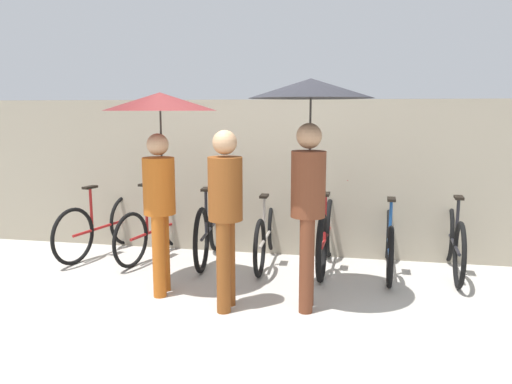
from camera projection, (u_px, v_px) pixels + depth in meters
The scene contains 12 objects.
ground_plane at pixel (235, 318), 4.55m from camera, with size 30.00×30.00×0.00m, color #B7B2A8.
back_wall at pixel (273, 178), 6.46m from camera, with size 12.38×0.12×2.00m.
parked_bicycle_0 at pixel (102, 226), 6.53m from camera, with size 0.55×1.70×1.00m.
parked_bicycle_1 at pixel (156, 228), 6.44m from camera, with size 0.52×1.70×1.00m.
parked_bicycle_2 at pixel (209, 229), 6.24m from camera, with size 0.44×1.71×0.99m.
parked_bicycle_3 at pixel (267, 234), 6.16m from camera, with size 0.44×1.76×1.04m.
parked_bicycle_4 at pixel (326, 236), 5.93m from camera, with size 0.44×1.73×1.01m.
parked_bicycle_5 at pixel (389, 242), 5.81m from camera, with size 0.44×1.74×1.04m.
parked_bicycle_6 at pixel (454, 241), 5.75m from camera, with size 0.44×1.72×1.08m.
pedestrian_leading at pixel (160, 131), 4.98m from camera, with size 1.14×1.14×2.05m.
pedestrian_center at pixel (225, 206), 4.60m from camera, with size 0.32×0.32×1.70m.
pedestrian_trailing at pixel (310, 123), 4.57m from camera, with size 1.16×1.16×2.16m.
Camera 1 is at (1.00, -4.19, 1.88)m, focal length 35.00 mm.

